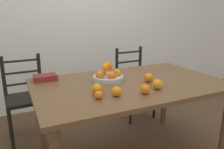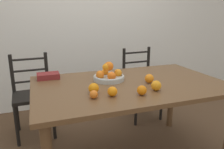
# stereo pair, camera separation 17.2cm
# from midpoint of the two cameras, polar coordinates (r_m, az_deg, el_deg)

# --- Properties ---
(wall_back) EXTENTS (8.00, 0.06, 2.60)m
(wall_back) POSITION_cam_midpoint_polar(r_m,az_deg,el_deg) (3.32, -4.95, 14.30)
(wall_back) COLOR silver
(wall_back) RESTS_ON ground_plane
(dining_table) EXTENTS (1.67, 1.03, 0.78)m
(dining_table) POSITION_cam_midpoint_polar(r_m,az_deg,el_deg) (1.97, 7.21, -4.78)
(dining_table) COLOR brown
(dining_table) RESTS_ON ground_plane
(fruit_bowl) EXTENTS (0.28, 0.28, 0.17)m
(fruit_bowl) POSITION_cam_midpoint_polar(r_m,az_deg,el_deg) (1.99, 1.63, -0.27)
(fruit_bowl) COLOR #B2B7B2
(fruit_bowl) RESTS_ON dining_table
(orange_loose_0) EXTENTS (0.08, 0.08, 0.08)m
(orange_loose_0) POSITION_cam_midpoint_polar(r_m,az_deg,el_deg) (1.66, -1.85, -3.68)
(orange_loose_0) COLOR orange
(orange_loose_0) RESTS_ON dining_table
(orange_loose_1) EXTENTS (0.08, 0.08, 0.08)m
(orange_loose_1) POSITION_cam_midpoint_polar(r_m,az_deg,el_deg) (1.77, 14.21, -2.87)
(orange_loose_1) COLOR orange
(orange_loose_1) RESTS_ON dining_table
(orange_loose_2) EXTENTS (0.07, 0.07, 0.07)m
(orange_loose_2) POSITION_cam_midpoint_polar(r_m,az_deg,el_deg) (1.60, 3.20, -4.50)
(orange_loose_2) COLOR orange
(orange_loose_2) RESTS_ON dining_table
(orange_loose_3) EXTENTS (0.08, 0.08, 0.08)m
(orange_loose_3) POSITION_cam_midpoint_polar(r_m,az_deg,el_deg) (1.96, 12.20, -1.05)
(orange_loose_3) COLOR orange
(orange_loose_3) RESTS_ON dining_table
(orange_loose_4) EXTENTS (0.07, 0.07, 0.07)m
(orange_loose_4) POSITION_cam_midpoint_polar(r_m,az_deg,el_deg) (1.66, 10.76, -4.10)
(orange_loose_4) COLOR orange
(orange_loose_4) RESTS_ON dining_table
(orange_loose_5) EXTENTS (0.06, 0.06, 0.06)m
(orange_loose_5) POSITION_cam_midpoint_polar(r_m,az_deg,el_deg) (1.56, -1.65, -5.27)
(orange_loose_5) COLOR orange
(orange_loose_5) RESTS_ON dining_table
(chair_left) EXTENTS (0.44, 0.42, 0.93)m
(chair_left) POSITION_cam_midpoint_polar(r_m,az_deg,el_deg) (2.62, -18.30, -5.41)
(chair_left) COLOR black
(chair_left) RESTS_ON ground_plane
(chair_right) EXTENTS (0.44, 0.42, 0.93)m
(chair_right) POSITION_cam_midpoint_polar(r_m,az_deg,el_deg) (2.97, 9.21, -2.42)
(chair_right) COLOR black
(chair_right) RESTS_ON ground_plane
(book_stack) EXTENTS (0.20, 0.14, 0.05)m
(book_stack) POSITION_cam_midpoint_polar(r_m,az_deg,el_deg) (2.11, -14.13, -0.39)
(book_stack) COLOR maroon
(book_stack) RESTS_ON dining_table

